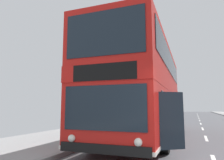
{
  "coord_description": "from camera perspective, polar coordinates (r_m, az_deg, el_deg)",
  "views": [
    {
      "loc": [
        -0.43,
        -3.82,
        1.49
      ],
      "look_at": [
        -3.47,
        3.82,
        2.57
      ],
      "focal_mm": 33.19,
      "sensor_mm": 36.0,
      "label": 1
    }
  ],
  "objects": [
    {
      "name": "double_decker_bus_main",
      "position": [
        10.32,
        8.89,
        -2.94
      ],
      "size": [
        3.44,
        10.51,
        4.38
      ],
      "color": "red",
      "rests_on": "ground"
    }
  ]
}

